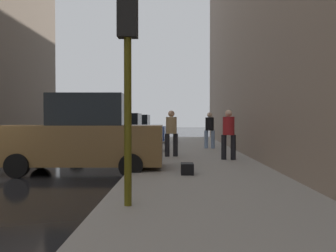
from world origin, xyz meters
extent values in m
cube|color=gray|center=(6.00, 0.00, 0.07)|extent=(4.00, 40.00, 0.15)
cube|color=brown|center=(2.60, 1.64, 0.82)|extent=(4.63, 1.92, 1.10)
cube|color=black|center=(2.80, 1.64, 1.80)|extent=(2.10, 1.60, 0.90)
cylinder|color=black|center=(1.09, 2.53, 0.32)|extent=(0.64, 0.23, 0.64)
cylinder|color=black|center=(1.12, 0.69, 0.32)|extent=(0.64, 0.23, 0.64)
cylinder|color=black|center=(4.08, 2.59, 0.32)|extent=(0.64, 0.23, 0.64)
cylinder|color=black|center=(4.11, 0.75, 0.32)|extent=(0.64, 0.23, 0.64)
cube|color=#B7BABF|center=(2.60, 7.30, 0.69)|extent=(4.23, 1.92, 0.84)
cube|color=black|center=(2.80, 7.30, 1.44)|extent=(1.92, 1.60, 0.70)
cylinder|color=black|center=(1.25, 8.25, 0.32)|extent=(0.64, 0.23, 0.64)
cylinder|color=black|center=(1.22, 6.41, 0.32)|extent=(0.64, 0.23, 0.64)
cylinder|color=black|center=(3.98, 8.19, 0.32)|extent=(0.64, 0.23, 0.64)
cylinder|color=black|center=(3.95, 6.35, 0.32)|extent=(0.64, 0.23, 0.64)
cube|color=navy|center=(2.60, 13.07, 0.69)|extent=(4.27, 2.00, 0.84)
cube|color=black|center=(2.80, 13.06, 1.44)|extent=(1.95, 1.63, 0.70)
cylinder|color=black|center=(1.27, 14.04, 0.32)|extent=(0.65, 0.24, 0.64)
cylinder|color=black|center=(1.20, 12.20, 0.32)|extent=(0.65, 0.24, 0.64)
cylinder|color=black|center=(4.00, 13.94, 0.32)|extent=(0.65, 0.24, 0.64)
cylinder|color=black|center=(3.93, 12.10, 0.32)|extent=(0.65, 0.24, 0.64)
cylinder|color=red|center=(4.45, 6.33, 0.43)|extent=(0.22, 0.22, 0.55)
sphere|color=red|center=(4.45, 6.33, 0.76)|extent=(0.20, 0.20, 0.20)
cylinder|color=red|center=(4.29, 6.33, 0.45)|extent=(0.10, 0.09, 0.09)
cylinder|color=red|center=(4.61, 6.33, 0.45)|extent=(0.10, 0.09, 0.09)
cylinder|color=#514C0F|center=(4.50, -3.02, 1.95)|extent=(0.12, 0.12, 3.60)
cube|color=black|center=(4.50, -3.02, 3.30)|extent=(0.32, 0.24, 0.90)
sphere|color=yellow|center=(4.50, -2.89, 3.30)|extent=(0.14, 0.14, 0.14)
sphere|color=green|center=(4.50, -2.89, 3.02)|extent=(0.14, 0.14, 0.14)
cylinder|color=black|center=(7.26, 3.78, 0.57)|extent=(0.22, 0.22, 0.85)
cylinder|color=black|center=(6.96, 3.86, 0.57)|extent=(0.22, 0.22, 0.85)
cylinder|color=#A51E23|center=(7.11, 3.82, 1.31)|extent=(0.49, 0.49, 0.62)
sphere|color=beige|center=(7.11, 3.82, 1.74)|extent=(0.24, 0.24, 0.24)
cylinder|color=#728CB2|center=(7.09, 8.73, 0.57)|extent=(0.20, 0.20, 0.85)
cylinder|color=#728CB2|center=(6.77, 8.76, 0.57)|extent=(0.20, 0.20, 0.85)
cylinder|color=black|center=(6.93, 8.75, 1.31)|extent=(0.44, 0.44, 0.62)
sphere|color=beige|center=(6.93, 8.75, 1.74)|extent=(0.24, 0.24, 0.24)
cylinder|color=black|center=(5.29, 4.93, 0.57)|extent=(0.22, 0.22, 0.85)
cylinder|color=black|center=(4.99, 4.84, 0.57)|extent=(0.22, 0.22, 0.85)
cylinder|color=tan|center=(5.14, 4.89, 1.31)|extent=(0.49, 0.49, 0.62)
sphere|color=tan|center=(5.14, 4.89, 1.74)|extent=(0.24, 0.24, 0.24)
cube|color=black|center=(5.57, 0.40, 0.29)|extent=(0.32, 0.44, 0.28)
camera|label=1|loc=(5.25, -9.01, 1.55)|focal=40.00mm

